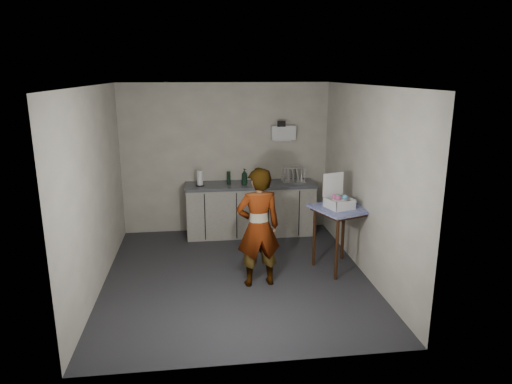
{
  "coord_description": "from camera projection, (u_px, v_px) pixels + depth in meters",
  "views": [
    {
      "loc": [
        -0.47,
        -5.86,
        2.76
      ],
      "look_at": [
        0.34,
        0.45,
        1.09
      ],
      "focal_mm": 32.0,
      "sensor_mm": 36.0,
      "label": 1
    }
  ],
  "objects": [
    {
      "name": "dish_rack",
      "position": [
        293.0,
        178.0,
        7.94
      ],
      "size": [
        0.39,
        0.29,
        0.27
      ],
      "color": "white",
      "rests_on": "kitchen_counter"
    },
    {
      "name": "soap_bottle",
      "position": [
        244.0,
        177.0,
        7.7
      ],
      "size": [
        0.14,
        0.14,
        0.28
      ],
      "primitive_type": "imported",
      "rotation": [
        0.0,
        0.0,
        0.46
      ],
      "color": "black",
      "rests_on": "kitchen_counter"
    },
    {
      "name": "wall_right",
      "position": [
        365.0,
        182.0,
        6.27
      ],
      "size": [
        0.02,
        4.0,
        2.6
      ],
      "primitive_type": "cube",
      "color": "#BAB2A2",
      "rests_on": "ground"
    },
    {
      "name": "side_table",
      "position": [
        341.0,
        215.0,
        6.43
      ],
      "size": [
        0.92,
        0.92,
        0.92
      ],
      "rotation": [
        0.0,
        0.0,
        0.36
      ],
      "color": "#3A1F0D",
      "rests_on": "ground"
    },
    {
      "name": "bakery_box",
      "position": [
        339.0,
        200.0,
        6.37
      ],
      "size": [
        0.42,
        0.43,
        0.47
      ],
      "rotation": [
        0.0,
        0.0,
        0.31
      ],
      "color": "white",
      "rests_on": "side_table"
    },
    {
      "name": "soda_can",
      "position": [
        244.0,
        181.0,
        7.8
      ],
      "size": [
        0.06,
        0.06,
        0.11
      ],
      "primitive_type": "cylinder",
      "color": "red",
      "rests_on": "kitchen_counter"
    },
    {
      "name": "ceiling",
      "position": [
        234.0,
        86.0,
        5.72
      ],
      "size": [
        3.6,
        4.0,
        0.01
      ],
      "primitive_type": "cube",
      "color": "white",
      "rests_on": "wall_back"
    },
    {
      "name": "paper_towel",
      "position": [
        200.0,
        179.0,
        7.65
      ],
      "size": [
        0.15,
        0.15,
        0.26
      ],
      "color": "black",
      "rests_on": "kitchen_counter"
    },
    {
      "name": "wall_shelf",
      "position": [
        283.0,
        133.0,
        7.9
      ],
      "size": [
        0.42,
        0.18,
        0.37
      ],
      "color": "white",
      "rests_on": "ground"
    },
    {
      "name": "wall_left",
      "position": [
        96.0,
        190.0,
        5.84
      ],
      "size": [
        0.02,
        4.0,
        2.6
      ],
      "primitive_type": "cube",
      "color": "#BAB2A2",
      "rests_on": "ground"
    },
    {
      "name": "kitchen_counter",
      "position": [
        251.0,
        210.0,
        7.96
      ],
      "size": [
        2.24,
        0.62,
        0.91
      ],
      "color": "black",
      "rests_on": "ground"
    },
    {
      "name": "dark_bottle",
      "position": [
        229.0,
        178.0,
        7.75
      ],
      "size": [
        0.06,
        0.06,
        0.22
      ],
      "primitive_type": "cylinder",
      "color": "black",
      "rests_on": "kitchen_counter"
    },
    {
      "name": "ground",
      "position": [
        236.0,
        276.0,
        6.39
      ],
      "size": [
        4.0,
        4.0,
        0.0
      ],
      "primitive_type": "plane",
      "color": "#28282D",
      "rests_on": "ground"
    },
    {
      "name": "standing_man",
      "position": [
        258.0,
        227.0,
        5.94
      ],
      "size": [
        0.63,
        0.45,
        1.6
      ],
      "primitive_type": "imported",
      "rotation": [
        0.0,
        0.0,
        3.26
      ],
      "color": "#B2A593",
      "rests_on": "ground"
    },
    {
      "name": "wall_back",
      "position": [
        226.0,
        159.0,
        7.96
      ],
      "size": [
        3.6,
        0.02,
        2.6
      ],
      "primitive_type": "cube",
      "color": "#BAB2A2",
      "rests_on": "ground"
    }
  ]
}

